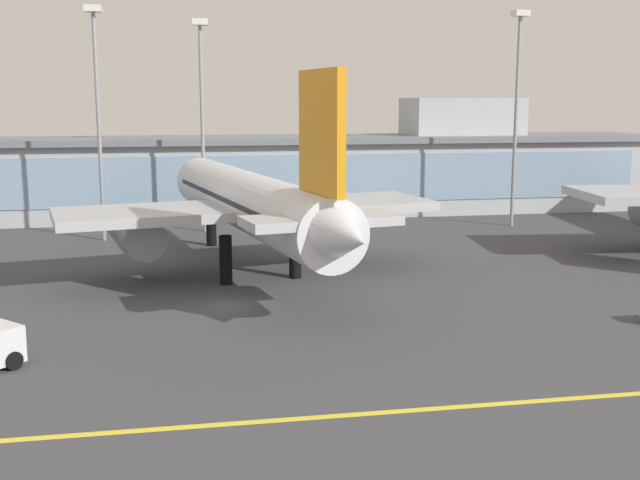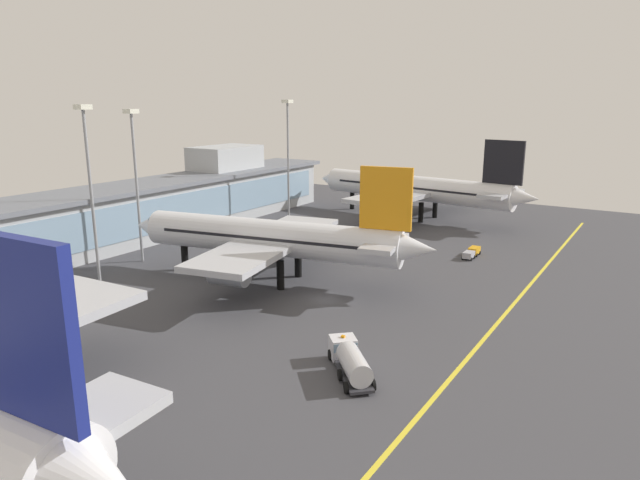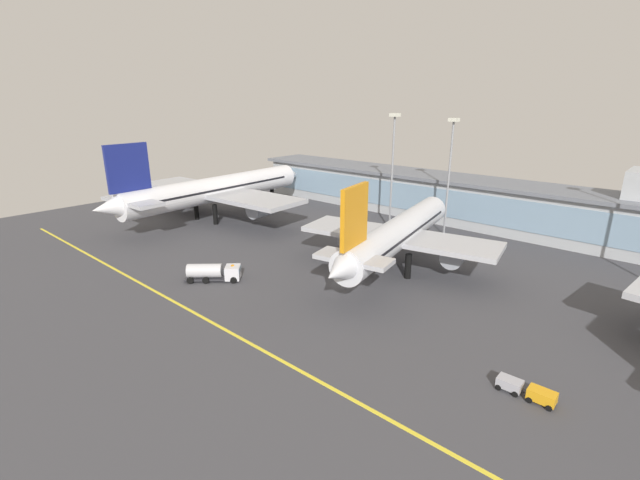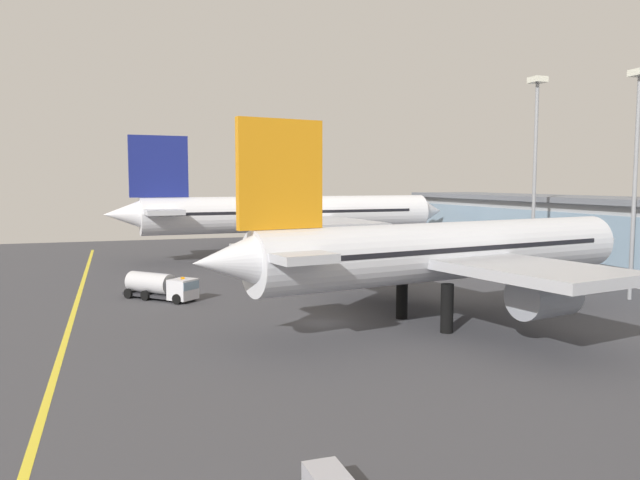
{
  "view_description": "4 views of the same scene",
  "coord_description": "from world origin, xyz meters",
  "px_view_note": "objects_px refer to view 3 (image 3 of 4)",
  "views": [
    {
      "loc": [
        -3.45,
        -58.08,
        15.63
      ],
      "look_at": [
        7.94,
        3.58,
        4.34
      ],
      "focal_mm": 43.65,
      "sensor_mm": 36.0,
      "label": 1
    },
    {
      "loc": [
        -61.19,
        -37.97,
        26.33
      ],
      "look_at": [
        5.97,
        4.55,
        6.5
      ],
      "focal_mm": 31.69,
      "sensor_mm": 36.0,
      "label": 2
    },
    {
      "loc": [
        41.14,
        -51.68,
        28.71
      ],
      "look_at": [
        -8.72,
        4.19,
        4.52
      ],
      "focal_mm": 24.68,
      "sensor_mm": 36.0,
      "label": 3
    },
    {
      "loc": [
        52.63,
        -17.88,
        12.9
      ],
      "look_at": [
        -8.77,
        2.62,
        6.81
      ],
      "focal_mm": 34.66,
      "sensor_mm": 36.0,
      "label": 4
    }
  ],
  "objects_px": {
    "fuel_tanker_truck": "(215,272)",
    "apron_light_mast_east": "(450,161)",
    "airliner_near_left": "(216,190)",
    "baggage_tug_near": "(527,390)",
    "airliner_near_right": "(398,234)",
    "apron_light_mast_west": "(393,156)"
  },
  "relations": [
    {
      "from": "fuel_tanker_truck",
      "to": "apron_light_mast_east",
      "type": "distance_m",
      "value": 53.62
    },
    {
      "from": "airliner_near_left",
      "to": "baggage_tug_near",
      "type": "height_order",
      "value": "airliner_near_left"
    },
    {
      "from": "apron_light_mast_east",
      "to": "baggage_tug_near",
      "type": "bearing_deg",
      "value": -55.02
    },
    {
      "from": "baggage_tug_near",
      "to": "apron_light_mast_east",
      "type": "xyz_separation_m",
      "value": [
        -32.07,
        45.83,
        15.36
      ]
    },
    {
      "from": "airliner_near_left",
      "to": "baggage_tug_near",
      "type": "distance_m",
      "value": 83.29
    },
    {
      "from": "airliner_near_right",
      "to": "apron_light_mast_east",
      "type": "bearing_deg",
      "value": -3.54
    },
    {
      "from": "airliner_near_right",
      "to": "fuel_tanker_truck",
      "type": "relative_size",
      "value": 5.86
    },
    {
      "from": "airliner_near_left",
      "to": "apron_light_mast_east",
      "type": "height_order",
      "value": "apron_light_mast_east"
    },
    {
      "from": "airliner_near_left",
      "to": "baggage_tug_near",
      "type": "bearing_deg",
      "value": -107.96
    },
    {
      "from": "airliner_near_left",
      "to": "apron_light_mast_west",
      "type": "relative_size",
      "value": 2.35
    },
    {
      "from": "fuel_tanker_truck",
      "to": "apron_light_mast_west",
      "type": "xyz_separation_m",
      "value": [
        4.7,
        44.8,
        15.09
      ]
    },
    {
      "from": "airliner_near_right",
      "to": "apron_light_mast_east",
      "type": "xyz_separation_m",
      "value": [
        -3.28,
        24.66,
        9.67
      ]
    },
    {
      "from": "airliner_near_left",
      "to": "baggage_tug_near",
      "type": "xyz_separation_m",
      "value": [
        80.46,
        -20.52,
        -6.56
      ]
    },
    {
      "from": "airliner_near_right",
      "to": "apron_light_mast_west",
      "type": "height_order",
      "value": "apron_light_mast_west"
    },
    {
      "from": "baggage_tug_near",
      "to": "airliner_near_right",
      "type": "bearing_deg",
      "value": 143.01
    },
    {
      "from": "apron_light_mast_east",
      "to": "apron_light_mast_west",
      "type": "bearing_deg",
      "value": -160.06
    },
    {
      "from": "baggage_tug_near",
      "to": "apron_light_mast_east",
      "type": "distance_m",
      "value": 58.01
    },
    {
      "from": "airliner_near_left",
      "to": "airliner_near_right",
      "type": "height_order",
      "value": "airliner_near_left"
    },
    {
      "from": "fuel_tanker_truck",
      "to": "apron_light_mast_east",
      "type": "relative_size",
      "value": 0.33
    },
    {
      "from": "airliner_near_left",
      "to": "fuel_tanker_truck",
      "type": "distance_m",
      "value": 40.38
    },
    {
      "from": "fuel_tanker_truck",
      "to": "apron_light_mast_west",
      "type": "height_order",
      "value": "apron_light_mast_west"
    },
    {
      "from": "airliner_near_right",
      "to": "airliner_near_left",
      "type": "bearing_deg",
      "value": 79.59
    }
  ]
}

